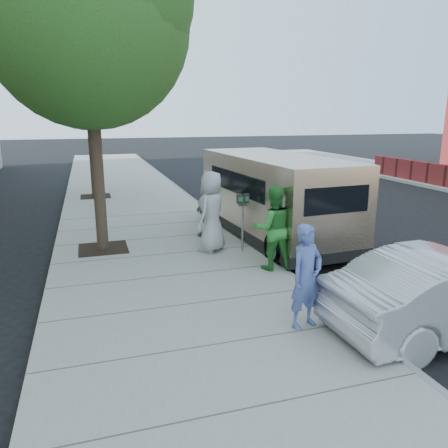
# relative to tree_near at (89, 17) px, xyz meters

# --- Properties ---
(ground) EXTENTS (120.00, 120.00, 0.00)m
(ground) POSITION_rel_tree_near_xyz_m (2.25, -2.40, -5.55)
(ground) COLOR black
(ground) RESTS_ON ground
(sidewalk) EXTENTS (5.00, 60.00, 0.15)m
(sidewalk) POSITION_rel_tree_near_xyz_m (1.25, -2.40, -5.47)
(sidewalk) COLOR gray
(sidewalk) RESTS_ON ground
(curb_face) EXTENTS (0.12, 60.00, 0.16)m
(curb_face) POSITION_rel_tree_near_xyz_m (3.69, -2.40, -5.47)
(curb_face) COLOR gray
(curb_face) RESTS_ON ground
(tree_near) EXTENTS (4.62, 4.60, 7.53)m
(tree_near) POSITION_rel_tree_near_xyz_m (0.00, 0.00, 0.00)
(tree_near) COLOR black
(tree_near) RESTS_ON sidewalk
(tree_far) EXTENTS (3.92, 3.80, 6.49)m
(tree_far) POSITION_rel_tree_near_xyz_m (-0.00, 7.60, -0.66)
(tree_far) COLOR black
(tree_far) RESTS_ON sidewalk
(parking_meter) EXTENTS (0.29, 0.10, 1.43)m
(parking_meter) POSITION_rel_tree_near_xyz_m (3.26, -1.22, -4.36)
(parking_meter) COLOR gray
(parking_meter) RESTS_ON sidewalk
(van) EXTENTS (2.53, 6.49, 2.36)m
(van) POSITION_rel_tree_near_xyz_m (4.58, 0.06, -4.30)
(van) COLOR beige
(van) RESTS_ON ground
(person_officer) EXTENTS (0.71, 0.58, 1.68)m
(person_officer) POSITION_rel_tree_near_xyz_m (2.86, -5.27, -4.56)
(person_officer) COLOR #5164AC
(person_officer) RESTS_ON sidewalk
(person_green_shirt) EXTENTS (1.00, 0.84, 1.83)m
(person_green_shirt) POSITION_rel_tree_near_xyz_m (3.45, -2.62, -4.48)
(person_green_shirt) COLOR green
(person_green_shirt) RESTS_ON sidewalk
(person_gray_shirt) EXTENTS (1.13, 1.13, 1.97)m
(person_gray_shirt) POSITION_rel_tree_near_xyz_m (2.54, -0.96, -4.41)
(person_gray_shirt) COLOR #B5B5B8
(person_gray_shirt) RESTS_ON sidewalk
(person_striped_polo) EXTENTS (0.94, 1.00, 1.66)m
(person_striped_polo) POSITION_rel_tree_near_xyz_m (2.76, 0.40, -4.57)
(person_striped_polo) COLOR slate
(person_striped_polo) RESTS_ON sidewalk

